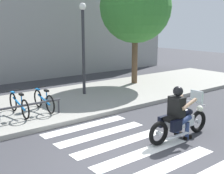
# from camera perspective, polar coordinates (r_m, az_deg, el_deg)

# --- Properties ---
(ground_plane) EXTENTS (48.00, 48.00, 0.00)m
(ground_plane) POSITION_cam_1_polar(r_m,az_deg,el_deg) (6.72, 0.91, -14.32)
(ground_plane) COLOR #38383D
(sidewalk) EXTENTS (24.00, 4.40, 0.15)m
(sidewalk) POSITION_cam_1_polar(r_m,az_deg,el_deg) (10.75, -16.10, -4.09)
(sidewalk) COLOR gray
(sidewalk) RESTS_ON ground
(crosswalk_stripe_1) EXTENTS (2.80, 0.40, 0.01)m
(crosswalk_stripe_1) POSITION_cam_1_polar(r_m,az_deg,el_deg) (6.69, 10.66, -14.65)
(crosswalk_stripe_1) COLOR white
(crosswalk_stripe_1) RESTS_ON ground
(crosswalk_stripe_2) EXTENTS (2.80, 0.40, 0.01)m
(crosswalk_stripe_2) POSITION_cam_1_polar(r_m,az_deg,el_deg) (7.18, 5.75, -12.54)
(crosswalk_stripe_2) COLOR white
(crosswalk_stripe_2) RESTS_ON ground
(crosswalk_stripe_3) EXTENTS (2.80, 0.40, 0.01)m
(crosswalk_stripe_3) POSITION_cam_1_polar(r_m,az_deg,el_deg) (7.72, 1.56, -10.64)
(crosswalk_stripe_3) COLOR white
(crosswalk_stripe_3) RESTS_ON ground
(crosswalk_stripe_4) EXTENTS (2.80, 0.40, 0.01)m
(crosswalk_stripe_4) POSITION_cam_1_polar(r_m,az_deg,el_deg) (8.31, -2.02, -8.96)
(crosswalk_stripe_4) COLOR white
(crosswalk_stripe_4) RESTS_ON ground
(crosswalk_stripe_5) EXTENTS (2.80, 0.40, 0.01)m
(crosswalk_stripe_5) POSITION_cam_1_polar(r_m,az_deg,el_deg) (8.93, -5.09, -7.47)
(crosswalk_stripe_5) COLOR white
(crosswalk_stripe_5) RESTS_ON ground
(motorcycle) EXTENTS (2.17, 0.63, 1.22)m
(motorcycle) POSITION_cam_1_polar(r_m,az_deg,el_deg) (8.05, 12.94, -6.55)
(motorcycle) COLOR black
(motorcycle) RESTS_ON ground
(rider) EXTENTS (0.63, 0.55, 1.43)m
(rider) POSITION_cam_1_polar(r_m,az_deg,el_deg) (7.89, 12.67, -4.15)
(rider) COLOR black
(rider) RESTS_ON ground
(bicycle_2) EXTENTS (0.48, 1.69, 0.75)m
(bicycle_2) POSITION_cam_1_polar(r_m,az_deg,el_deg) (9.77, -17.48, -3.25)
(bicycle_2) COLOR black
(bicycle_2) RESTS_ON sidewalk
(bicycle_3) EXTENTS (0.48, 1.57, 0.74)m
(bicycle_3) POSITION_cam_1_polar(r_m,az_deg,el_deg) (10.08, -12.99, -2.53)
(bicycle_3) COLOR black
(bicycle_3) RESTS_ON sidewalk
(bike_rack) EXTENTS (3.14, 0.07, 0.49)m
(bike_rack) POSITION_cam_1_polar(r_m,az_deg,el_deg) (9.11, -18.73, -4.01)
(bike_rack) COLOR #333338
(bike_rack) RESTS_ON sidewalk
(street_lamp) EXTENTS (0.28, 0.28, 3.77)m
(street_lamp) POSITION_cam_1_polar(r_m,az_deg,el_deg) (11.94, -5.55, 8.89)
(street_lamp) COLOR #2D2D33
(street_lamp) RESTS_ON ground
(tree_near_rack) EXTENTS (3.33, 3.33, 5.40)m
(tree_near_rack) POSITION_cam_1_polar(r_m,az_deg,el_deg) (14.19, 4.54, 15.08)
(tree_near_rack) COLOR brown
(tree_near_rack) RESTS_ON ground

